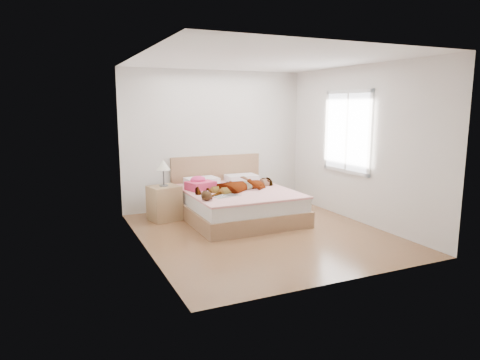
{
  "coord_description": "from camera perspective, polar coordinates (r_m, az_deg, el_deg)",
  "views": [
    {
      "loc": [
        -2.94,
        -5.65,
        1.96
      ],
      "look_at": [
        0.0,
        0.85,
        0.7
      ],
      "focal_mm": 32.0,
      "sensor_mm": 36.0,
      "label": 1
    }
  ],
  "objects": [
    {
      "name": "nightstand",
      "position": [
        7.44,
        -10.06,
        -2.68
      ],
      "size": [
        0.57,
        0.53,
        1.05
      ],
      "color": "#906442",
      "rests_on": "ground"
    },
    {
      "name": "hair",
      "position": [
        7.57,
        -5.45,
        -0.8
      ],
      "size": [
        0.5,
        0.57,
        0.07
      ],
      "primitive_type": "ellipsoid",
      "rotation": [
        0.0,
        0.0,
        -0.22
      ],
      "color": "black",
      "rests_on": "bed"
    },
    {
      "name": "phone",
      "position": [
        7.52,
        -4.84,
        0.24
      ],
      "size": [
        0.07,
        0.1,
        0.05
      ],
      "primitive_type": "cube",
      "rotation": [
        0.44,
        0.0,
        0.31
      ],
      "color": "silver",
      "rests_on": "bed"
    },
    {
      "name": "plush_toy",
      "position": [
        6.58,
        -4.5,
        -2.07
      ],
      "size": [
        0.2,
        0.27,
        0.14
      ],
      "color": "#321A0E",
      "rests_on": "bed"
    },
    {
      "name": "magazine",
      "position": [
        6.89,
        -1.95,
        -2.06
      ],
      "size": [
        0.46,
        0.35,
        0.02
      ],
      "color": "silver",
      "rests_on": "bed"
    },
    {
      "name": "coffee_mug",
      "position": [
        7.23,
        -0.15,
        -1.21
      ],
      "size": [
        0.12,
        0.1,
        0.08
      ],
      "color": "white",
      "rests_on": "bed"
    },
    {
      "name": "ground",
      "position": [
        6.67,
        3.03,
        -7.1
      ],
      "size": [
        4.0,
        4.0,
        0.0
      ],
      "primitive_type": "plane",
      "color": "#4E2C18",
      "rests_on": "ground"
    },
    {
      "name": "towel",
      "position": [
        7.41,
        -5.35,
        -0.56
      ],
      "size": [
        0.53,
        0.47,
        0.24
      ],
      "color": "#DE3C68",
      "rests_on": "bed"
    },
    {
      "name": "bed",
      "position": [
        7.5,
        -0.58,
        -2.97
      ],
      "size": [
        1.8,
        2.08,
        1.0
      ],
      "color": "brown",
      "rests_on": "ground"
    },
    {
      "name": "room_shell",
      "position": [
        7.61,
        14.11,
        6.25
      ],
      "size": [
        4.0,
        4.0,
        4.0
      ],
      "color": "white",
      "rests_on": "ground"
    },
    {
      "name": "woman",
      "position": [
        7.35,
        -0.11,
        -0.49
      ],
      "size": [
        1.71,
        1.06,
        0.22
      ],
      "primitive_type": "imported",
      "rotation": [
        0.0,
        0.0,
        -1.26
      ],
      "color": "white",
      "rests_on": "bed"
    }
  ]
}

